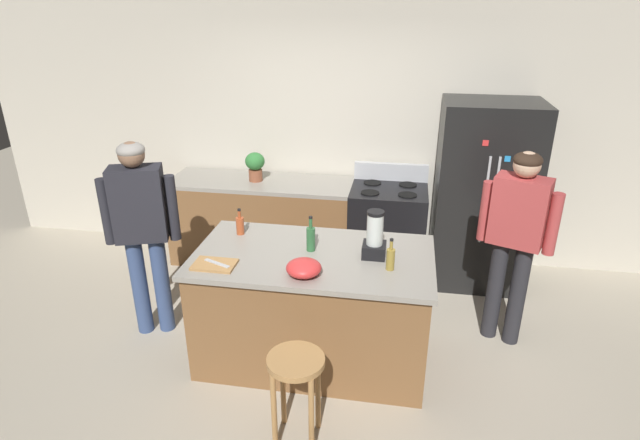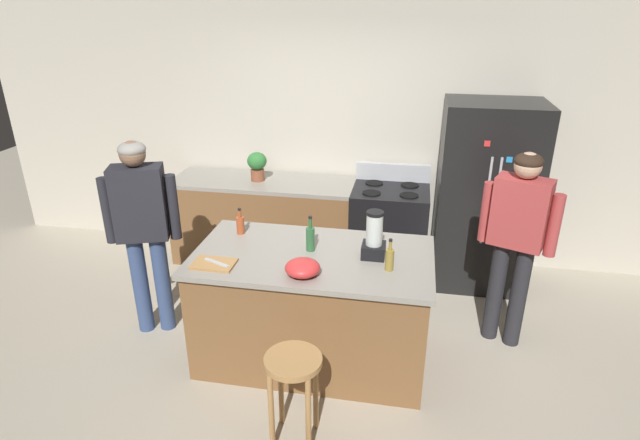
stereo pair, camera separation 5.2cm
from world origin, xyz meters
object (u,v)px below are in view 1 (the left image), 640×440
person_by_island_left (141,223)px  potted_plant (255,165)px  bottle_vinegar (391,258)px  cutting_board (215,265)px  stove_range (387,230)px  bar_stool (296,377)px  blender_appliance (375,238)px  mixing_bowl (304,268)px  bottle_cooking_sauce (240,225)px  kitchen_island (313,307)px  chef_knife (217,263)px  person_by_sink_right (516,231)px  bottle_olive_oil (311,238)px  refrigerator (483,196)px

person_by_island_left → potted_plant: 1.52m
bottle_vinegar → cutting_board: 1.24m
stove_range → cutting_board: size_ratio=3.64×
bar_stool → cutting_board: bearing=141.3°
bar_stool → bottle_vinegar: bottle_vinegar is taller
blender_appliance → mixing_bowl: (-0.45, -0.36, -0.10)m
bar_stool → bottle_cooking_sauce: (-0.69, 1.11, 0.49)m
cutting_board → mixing_bowl: bearing=-1.8°
person_by_island_left → bar_stool: bearing=-33.7°
stove_range → potted_plant: (-1.38, 0.03, 0.62)m
person_by_island_left → mixing_bowl: (1.41, -0.43, -0.05)m
person_by_island_left → cutting_board: (0.76, -0.41, -0.09)m
potted_plant → blender_appliance: 2.01m
kitchen_island → stove_range: bearing=72.2°
potted_plant → bar_stool: bearing=-68.6°
bottle_cooking_sauce → chef_knife: (0.01, -0.55, -0.06)m
person_by_sink_right → chef_knife: (-2.15, -0.79, -0.06)m
bottle_olive_oil → cutting_board: bearing=-150.3°
person_by_sink_right → mixing_bowl: bearing=-151.8°
stove_range → mixing_bowl: bearing=-105.1°
chef_knife → mixing_bowl: bearing=21.3°
bottle_vinegar → cutting_board: (-1.23, -0.16, -0.08)m
bottle_vinegar → chef_knife: bottle_vinegar is taller
bottle_olive_oil → mixing_bowl: (0.02, -0.38, -0.05)m
blender_appliance → person_by_island_left: bearing=177.8°
person_by_sink_right → person_by_island_left: bearing=-172.6°
bottle_olive_oil → blender_appliance: bearing=-1.9°
bar_stool → blender_appliance: bearing=66.4°
person_by_island_left → cutting_board: person_by_island_left is taller
person_by_island_left → blender_appliance: bearing=-2.2°
bottle_vinegar → potted_plant: bearing=131.0°
potted_plant → chef_knife: (0.26, -1.84, -0.15)m
refrigerator → chef_knife: refrigerator is taller
bottle_vinegar → cutting_board: size_ratio=0.79×
refrigerator → person_by_island_left: refrigerator is taller
blender_appliance → bottle_olive_oil: blender_appliance is taller
stove_range → person_by_sink_right: 1.54m
bottle_cooking_sauce → bar_stool: bearing=-58.2°
mixing_bowl → potted_plant: bearing=115.4°
stove_range → bottle_olive_oil: bearing=-109.6°
person_by_island_left → stove_range: bearing=36.4°
person_by_sink_right → stove_range: bearing=134.9°
stove_range → bottle_vinegar: bearing=-87.2°
stove_range → bottle_olive_oil: (-0.52, -1.46, 0.54)m
blender_appliance → stove_range: bearing=88.2°
person_by_sink_right → bottle_vinegar: person_by_sink_right is taller
bottle_olive_oil → stove_range: bearing=70.4°
stove_range → chef_knife: size_ratio=4.96×
person_by_island_left → bar_stool: size_ratio=2.61×
person_by_sink_right → bottle_vinegar: (-0.94, -0.63, 0.01)m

